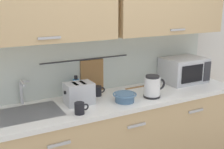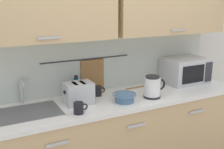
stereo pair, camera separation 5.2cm
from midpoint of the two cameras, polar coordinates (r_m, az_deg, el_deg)
counter_unit at (r=2.83m, az=1.63°, el=-13.16°), size 2.53×0.64×0.90m
back_wall_assembly at (r=2.72m, az=-0.40°, el=9.34°), size 3.70×0.41×2.50m
sink_faucet at (r=2.55m, az=-17.15°, el=-2.69°), size 0.09×0.17×0.22m
microwave at (r=3.20m, az=14.94°, el=0.82°), size 0.46×0.35×0.27m
electric_kettle at (r=2.65m, az=8.76°, el=-2.47°), size 0.23×0.16×0.21m
dish_soap_bottle at (r=2.70m, az=-6.65°, el=-2.44°), size 0.06×0.06×0.20m
mug_near_sink at (r=2.28m, az=-6.05°, el=-6.73°), size 0.12×0.08×0.09m
mixing_bowl at (r=2.53m, az=3.11°, el=-4.55°), size 0.21×0.21×0.08m
toaster at (r=2.48m, az=-6.12°, el=-3.76°), size 0.26×0.17×0.19m
mug_by_kettle at (r=2.68m, az=-2.35°, el=-3.31°), size 0.12×0.08×0.09m
wooden_spoon at (r=2.96m, az=6.23°, el=-2.47°), size 0.28×0.04×0.01m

